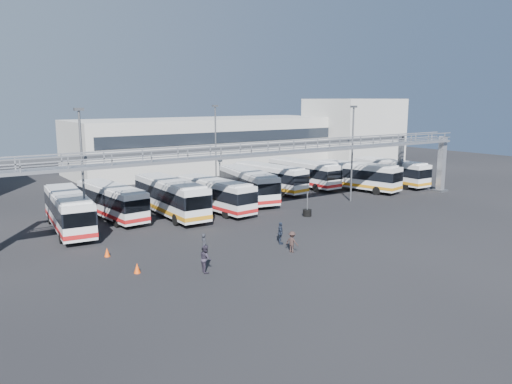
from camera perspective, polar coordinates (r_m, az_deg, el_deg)
ground at (r=41.96m, az=6.11°, el=-4.47°), size 140.00×140.00×0.00m
gantry at (r=45.44m, az=1.36°, el=3.80°), size 51.40×5.15×7.10m
warehouse at (r=78.97m, az=-5.51°, el=5.49°), size 42.00×14.00×8.00m
building_right at (r=90.14m, az=11.07°, el=6.91°), size 14.00×12.00×11.00m
light_pole_left at (r=40.25m, az=-19.23°, el=2.68°), size 0.70×0.35×10.21m
light_pole_mid at (r=54.16m, az=10.95°, el=4.92°), size 0.70×0.35×10.21m
light_pole_back at (r=61.03m, az=-4.64°, el=5.68°), size 0.70×0.35×10.21m
bus_1 at (r=44.10m, az=-20.64°, el=-1.91°), size 3.71×11.13×3.32m
bus_2 at (r=47.58m, az=-16.19°, el=-0.89°), size 3.28×10.60×3.17m
bus_3 at (r=47.41m, az=-9.72°, el=-0.44°), size 2.94×11.54×3.49m
bus_4 at (r=49.01m, az=-4.79°, el=-0.18°), size 3.33×10.62×3.17m
bus_5 at (r=53.93m, az=-0.94°, el=0.96°), size 4.77×11.45×3.39m
bus_6 at (r=59.28m, az=1.51°, el=1.74°), size 3.71×10.89×3.24m
bus_7 at (r=62.85m, az=5.45°, el=2.23°), size 2.89×10.99×3.32m
bus_8 at (r=61.58m, az=11.38°, el=1.92°), size 4.76×11.27×3.34m
bus_9 at (r=66.26m, az=15.14°, el=2.30°), size 2.66×10.72×3.24m
pedestrian_a at (r=35.36m, az=-5.95°, el=-5.99°), size 0.38×0.58×1.59m
pedestrian_b at (r=32.01m, az=-5.79°, el=-7.58°), size 0.85×0.99×1.77m
pedestrian_c at (r=35.98m, az=4.15°, el=-5.70°), size 0.85×1.13×1.55m
pedestrian_d at (r=37.89m, az=2.81°, el=-4.72°), size 0.87×1.08×1.72m
cone_left at (r=32.70m, az=-13.43°, el=-8.45°), size 0.46×0.46×0.66m
cone_right at (r=36.56m, az=-16.66°, el=-6.60°), size 0.45×0.45×0.64m
tire_stack at (r=47.19m, az=5.87°, el=-2.30°), size 0.83×0.83×2.36m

